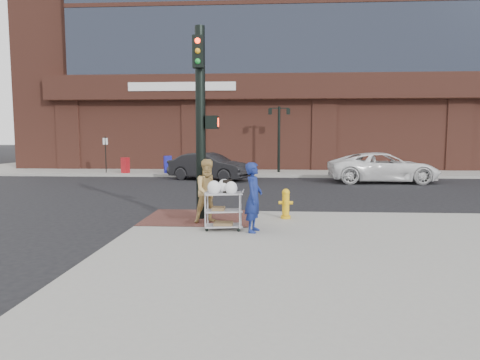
# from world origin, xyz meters

# --- Properties ---
(ground) EXTENTS (220.00, 220.00, 0.00)m
(ground) POSITION_xyz_m (0.00, 0.00, 0.00)
(ground) COLOR black
(ground) RESTS_ON ground
(sidewalk_far) EXTENTS (65.00, 36.00, 0.15)m
(sidewalk_far) POSITION_xyz_m (12.50, 32.00, 0.07)
(sidewalk_far) COLOR gray
(sidewalk_far) RESTS_ON ground
(brick_curb_ramp) EXTENTS (2.80, 2.40, 0.01)m
(brick_curb_ramp) POSITION_xyz_m (-0.60, 0.90, 0.16)
(brick_curb_ramp) COLOR #4C2A23
(brick_curb_ramp) RESTS_ON sidewalk_near
(bank_building) EXTENTS (42.00, 26.00, 28.00)m
(bank_building) POSITION_xyz_m (5.00, 31.00, 14.15)
(bank_building) COLOR brown
(bank_building) RESTS_ON sidewalk_far
(lamp_post) EXTENTS (1.32, 0.22, 4.00)m
(lamp_post) POSITION_xyz_m (2.00, 16.00, 2.62)
(lamp_post) COLOR black
(lamp_post) RESTS_ON sidewalk_far
(parking_sign) EXTENTS (0.05, 0.05, 2.20)m
(parking_sign) POSITION_xyz_m (-8.50, 15.00, 1.25)
(parking_sign) COLOR black
(parking_sign) RESTS_ON sidewalk_far
(traffic_signal_pole) EXTENTS (0.61, 0.51, 5.00)m
(traffic_signal_pole) POSITION_xyz_m (-0.48, 0.77, 2.83)
(traffic_signal_pole) COLOR black
(traffic_signal_pole) RESTS_ON sidewalk_near
(woman_blue) EXTENTS (0.50, 0.65, 1.60)m
(woman_blue) POSITION_xyz_m (0.94, -0.73, 0.95)
(woman_blue) COLOR navy
(woman_blue) RESTS_ON sidewalk_near
(pedestrian_tan) EXTENTS (0.97, 0.88, 1.61)m
(pedestrian_tan) POSITION_xyz_m (-0.22, 0.26, 0.96)
(pedestrian_tan) COLOR tan
(pedestrian_tan) RESTS_ON sidewalk_near
(sedan_dark) EXTENTS (4.71, 3.09, 1.47)m
(sedan_dark) POSITION_xyz_m (-1.84, 12.41, 0.73)
(sedan_dark) COLOR black
(sedan_dark) RESTS_ON ground
(minivan_white) EXTENTS (5.53, 2.63, 1.52)m
(minivan_white) POSITION_xyz_m (7.19, 11.75, 0.76)
(minivan_white) COLOR white
(minivan_white) RESTS_ON ground
(utility_cart) EXTENTS (0.92, 0.62, 1.18)m
(utility_cart) POSITION_xyz_m (0.23, -0.58, 0.69)
(utility_cart) COLOR #A1A0A5
(utility_cart) RESTS_ON sidewalk_near
(fire_hydrant) EXTENTS (0.38, 0.26, 0.80)m
(fire_hydrant) POSITION_xyz_m (1.75, 0.93, 0.56)
(fire_hydrant) COLOR gold
(fire_hydrant) RESTS_ON sidewalk_near
(newsbox_red) EXTENTS (0.50, 0.48, 0.94)m
(newsbox_red) POSITION_xyz_m (-7.24, 14.81, 0.62)
(newsbox_red) COLOR maroon
(newsbox_red) RESTS_ON sidewalk_far
(newsbox_blue) EXTENTS (0.55, 0.53, 1.02)m
(newsbox_blue) POSITION_xyz_m (-4.72, 15.09, 0.66)
(newsbox_blue) COLOR #161794
(newsbox_blue) RESTS_ON sidewalk_far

